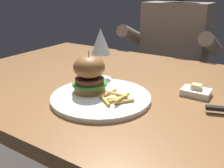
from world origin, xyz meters
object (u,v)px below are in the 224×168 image
Objects in this scene: burger_sandwich at (90,74)px; butter_dish at (196,92)px; main_plate at (101,97)px; diner_person at (172,74)px; wine_glass at (101,43)px.

butter_dish is at bearing 32.67° from burger_sandwich.
diner_person reaches higher than main_plate.
main_plate is at bearing -85.04° from diner_person.
butter_dish is 0.77m from diner_person.
burger_sandwich is 0.16m from wine_glass.
wine_glass is 2.16× the size of butter_dish.
main_plate is at bearing -10.75° from burger_sandwich.
burger_sandwich is at bearing -147.33° from butter_dish.
diner_person is at bearing 94.96° from main_plate.
main_plate is 1.61× the size of wine_glass.
main_plate is 0.29m from butter_dish.
main_plate is 0.08m from burger_sandwich.
wine_glass is (-0.10, 0.15, 0.12)m from main_plate.
wine_glass reaches higher than main_plate.
burger_sandwich is 0.11× the size of diner_person.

